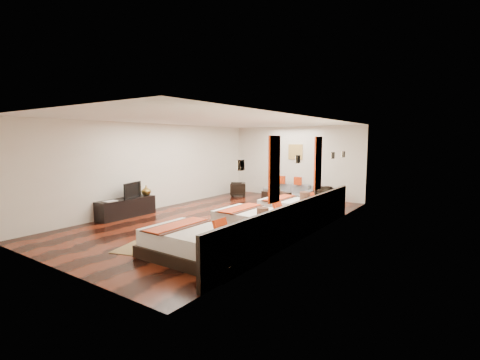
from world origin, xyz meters
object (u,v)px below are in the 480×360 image
Objects in this scene: book at (108,201)px; armchair_right at (324,196)px; bed_mid at (260,222)px; table_plant at (279,188)px; bed_near at (200,244)px; tv at (130,190)px; nightstand_b at (304,217)px; bed_far at (297,209)px; armchair_left at (238,189)px; tv_console at (126,208)px; figurine at (146,190)px; sofa at (289,191)px; coffee_table at (276,197)px; nightstand_a at (263,236)px.

armchair_right reaches higher than book.
bed_mid is 4.22m from table_plant.
armchair_right is 1.60m from table_plant.
bed_near reaches higher than bed_mid.
nightstand_b is at bearing -91.32° from tv.
table_plant is at bearing 128.10° from nightstand_b.
bed_near reaches higher than table_plant.
armchair_left is (-3.64, 2.17, 0.01)m from bed_far.
book reaches higher than tv_console.
figurine reaches higher than table_plant.
armchair_right is at bearing -57.06° from tv.
table_plant is at bearing 112.25° from bed_mid.
bed_far is 3.36× the size of armchair_left.
armchair_right is (4.08, 5.19, 0.04)m from tv_console.
tv_console is 0.87m from figurine.
figurine is (-0.05, 0.64, -0.08)m from tv.
table_plant reaches higher than sofa.
bed_mid is 1.20× the size of tv_console.
tv reaches higher than book.
bed_mid is 4.46m from armchair_right.
bed_near is 3.62× the size of armchair_left.
nightstand_b is at bearing 18.33° from tv_console.
tv is 6.49m from armchair_right.
bed_mid is at bearing 90.02° from bed_near.
tv is 1.19× the size of armchair_right.
tv is at bearing 67.45° from tv_console.
coffee_table is (2.53, 4.57, -0.08)m from tv_console.
bed_mid is at bearing -89.97° from bed_far.
nightstand_a is 2.65× the size of book.
table_plant is (2.04, -0.32, 0.25)m from armchair_left.
tv_console is at bearing -170.19° from bed_mid.
book is at bearing -116.40° from table_plant.
tv is 1.34× the size of armchair_left.
bed_far is 1.15× the size of tv_console.
tv is at bearing 158.99° from bed_near.
sofa is (2.53, 6.23, -0.28)m from book.
nightstand_a is at bearing 2.26° from book.
bed_far is 2.97× the size of armchair_right.
nightstand_a is 0.93× the size of nightstand_b.
bed_near is at bearing -74.58° from coffee_table.
book is (-4.95, -0.20, 0.25)m from nightstand_a.
figurine is (-4.95, 1.17, 0.39)m from nightstand_a.
bed_near is 3.20× the size of armchair_right.
bed_mid is at bearing 123.27° from nightstand_a.
armchair_right is (4.03, 5.07, -0.47)m from tv.
nightstand_a is 6.50m from sofa.
table_plant is (-1.60, 3.90, 0.25)m from bed_mid.
sofa is 3.16× the size of armchair_left.
armchair_right is at bearing 21.71° from coffee_table.
tv is at bearing 86.08° from book.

